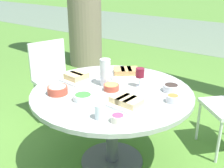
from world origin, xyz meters
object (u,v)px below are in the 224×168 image
Objects in this scene: dining_table at (112,102)px; water_pitcher at (105,72)px; wine_glass at (140,73)px; chair_far_back at (53,74)px.

water_pitcher is (-0.12, 0.07, 0.22)m from dining_table.
water_pitcher is 1.42× the size of wine_glass.
dining_table is at bearing -29.92° from water_pitcher.
dining_table is at bearing -17.50° from chair_far_back.
wine_glass is (0.14, 0.21, 0.23)m from dining_table.
chair_far_back is 1.06m from water_pitcher.
wine_glass is (1.23, -0.13, 0.31)m from chair_far_back.
wine_glass reaches higher than dining_table.
chair_far_back reaches higher than dining_table.
chair_far_back is at bearing 173.84° from wine_glass.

